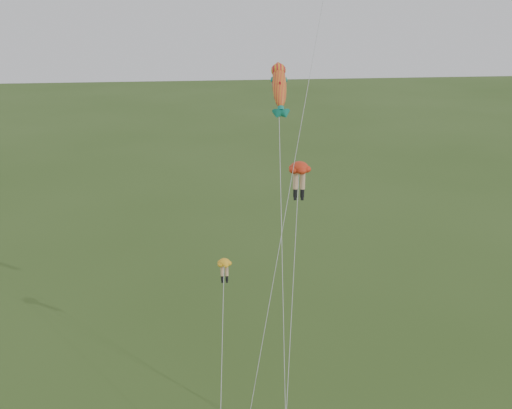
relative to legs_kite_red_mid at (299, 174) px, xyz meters
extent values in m
cylinder|color=silver|center=(-0.63, -0.97, 0.06)|extent=(6.25, 10.66, 24.74)
ellipsoid|color=red|center=(0.03, 0.14, 0.39)|extent=(1.59, 1.59, 0.70)
cylinder|color=#E9B38A|center=(-0.18, 0.18, -0.43)|extent=(0.31, 0.31, 1.06)
cylinder|color=black|center=(-0.18, 0.18, -1.23)|extent=(0.24, 0.24, 0.53)
cube|color=black|center=(-0.18, 0.18, -1.57)|extent=(0.22, 0.33, 0.15)
cylinder|color=#E9B38A|center=(0.25, 0.11, -0.43)|extent=(0.31, 0.31, 1.06)
cylinder|color=black|center=(0.25, 0.11, -1.23)|extent=(0.24, 0.24, 0.53)
cube|color=black|center=(0.25, 0.11, -1.57)|extent=(0.22, 0.33, 0.15)
cylinder|color=silver|center=(-1.01, -4.12, -5.79)|extent=(2.12, 8.57, 13.05)
ellipsoid|color=yellow|center=(-4.61, -0.81, -5.14)|extent=(0.97, 0.97, 0.46)
cylinder|color=#E9B38A|center=(-4.75, -0.80, -5.68)|extent=(0.20, 0.20, 0.70)
cylinder|color=black|center=(-4.75, -0.80, -6.21)|extent=(0.16, 0.16, 0.35)
cube|color=black|center=(-4.75, -0.80, -6.44)|extent=(0.13, 0.21, 0.10)
cylinder|color=#E9B38A|center=(-4.47, -0.82, -5.68)|extent=(0.20, 0.20, 0.70)
cylinder|color=black|center=(-4.47, -0.82, -6.21)|extent=(0.16, 0.16, 0.35)
cube|color=black|center=(-4.47, -0.82, -6.44)|extent=(0.13, 0.21, 0.10)
cylinder|color=silver|center=(-5.11, -5.60, -8.61)|extent=(1.02, 9.59, 7.41)
ellipsoid|color=orange|center=(-1.19, 0.45, 5.21)|extent=(1.07, 2.78, 2.90)
sphere|color=orange|center=(-1.19, 0.45, 5.21)|extent=(0.98, 1.33, 1.27)
cone|color=#137E69|center=(-1.19, 0.45, 5.21)|extent=(0.78, 1.25, 1.19)
cone|color=#137E69|center=(-1.19, 0.45, 5.21)|extent=(0.78, 1.25, 1.19)
cone|color=#137E69|center=(-1.19, 0.45, 5.21)|extent=(0.44, 0.70, 0.66)
cone|color=#137E69|center=(-1.19, 0.45, 5.21)|extent=(0.44, 0.70, 0.66)
cone|color=red|center=(-1.19, 0.45, 5.21)|extent=(0.48, 0.69, 0.66)
cylinder|color=silver|center=(-1.54, -3.68, -3.54)|extent=(0.72, 8.30, 17.53)
camera|label=1|loc=(-6.32, -32.04, 9.61)|focal=40.00mm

